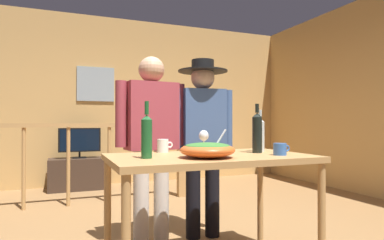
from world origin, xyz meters
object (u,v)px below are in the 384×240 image
object	(u,v)px
tv_console	(79,174)
wine_bottle_green	(147,135)
stair_railing	(89,151)
wine_glass	(204,137)
framed_picture	(96,84)
serving_table	(210,167)
mug_white	(163,146)
flat_screen_tv	(80,141)
wine_bottle_clear	(260,134)
salad_bowl	(207,149)
wine_bottle_dark	(257,132)
person_standing_left	(151,133)
mug_blue	(280,149)
person_standing_right	(203,132)

from	to	relation	value
tv_console	wine_bottle_green	world-z (taller)	wine_bottle_green
stair_railing	wine_glass	world-z (taller)	stair_railing
framed_picture	serving_table	distance (m)	3.75
stair_railing	tv_console	bearing A→B (deg)	93.05
wine_glass	mug_white	world-z (taller)	wine_glass
flat_screen_tv	wine_bottle_clear	bearing A→B (deg)	-70.07
stair_railing	wine_bottle_green	xyz separation A→B (m)	(0.17, -2.33, 0.28)
salad_bowl	framed_picture	bearing A→B (deg)	94.89
wine_glass	wine_bottle_clear	world-z (taller)	wine_bottle_clear
wine_bottle_clear	wine_bottle_dark	bearing A→B (deg)	-133.74
wine_bottle_dark	person_standing_left	distance (m)	0.90
mug_white	mug_blue	xyz separation A→B (m)	(0.67, -0.51, -0.01)
framed_picture	wine_bottle_dark	xyz separation A→B (m)	(0.80, -3.58, -0.71)
person_standing_left	person_standing_right	xyz separation A→B (m)	(0.47, 0.00, 0.00)
wine_bottle_dark	mug_white	world-z (taller)	wine_bottle_dark
wine_glass	person_standing_right	xyz separation A→B (m)	(0.18, 0.44, 0.02)
wine_bottle_dark	mug_blue	distance (m)	0.24
serving_table	wine_glass	world-z (taller)	wine_glass
mug_white	mug_blue	world-z (taller)	mug_white
flat_screen_tv	serving_table	xyz separation A→B (m)	(0.68, -3.28, -0.03)
wine_glass	stair_railing	bearing A→B (deg)	108.12
flat_screen_tv	wine_bottle_green	size ratio (longest dim) A/B	1.74
wine_bottle_clear	mug_white	size ratio (longest dim) A/B	2.67
tv_console	wine_bottle_green	xyz separation A→B (m)	(0.22, -3.36, 0.70)
mug_white	wine_bottle_green	bearing A→B (deg)	-120.42
salad_bowl	wine_bottle_clear	world-z (taller)	wine_bottle_clear
mug_blue	serving_table	bearing A→B (deg)	156.90
wine_bottle_clear	salad_bowl	bearing A→B (deg)	-154.84
wine_bottle_clear	person_standing_right	distance (m)	0.60
tv_console	serving_table	size ratio (longest dim) A/B	0.67
serving_table	framed_picture	bearing A→B (deg)	96.50
flat_screen_tv	wine_bottle_dark	size ratio (longest dim) A/B	1.71
wine_bottle_clear	person_standing_left	xyz separation A→B (m)	(-0.71, 0.55, 0.00)
framed_picture	salad_bowl	distance (m)	3.86
tv_console	mug_white	distance (m)	3.09
flat_screen_tv	tv_console	bearing A→B (deg)	90.00
wine_bottle_clear	wine_bottle_green	xyz separation A→B (m)	(-0.93, -0.16, 0.01)
flat_screen_tv	wine_glass	world-z (taller)	wine_glass
tv_console	wine_glass	bearing A→B (deg)	-76.74
serving_table	mug_blue	xyz separation A→B (m)	(0.44, -0.19, 0.12)
salad_bowl	mug_white	world-z (taller)	salad_bowl
person_standing_right	wine_bottle_green	bearing A→B (deg)	51.70
stair_railing	framed_picture	bearing A→B (deg)	80.99
framed_picture	person_standing_left	world-z (taller)	framed_picture
wine_bottle_dark	tv_console	bearing A→B (deg)	107.97
stair_railing	wine_glass	xyz separation A→B (m)	(0.67, -2.06, 0.25)
mug_white	serving_table	bearing A→B (deg)	-53.32
salad_bowl	person_standing_left	bearing A→B (deg)	100.16
flat_screen_tv	mug_blue	bearing A→B (deg)	-72.21
wine_bottle_dark	mug_blue	world-z (taller)	wine_bottle_dark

